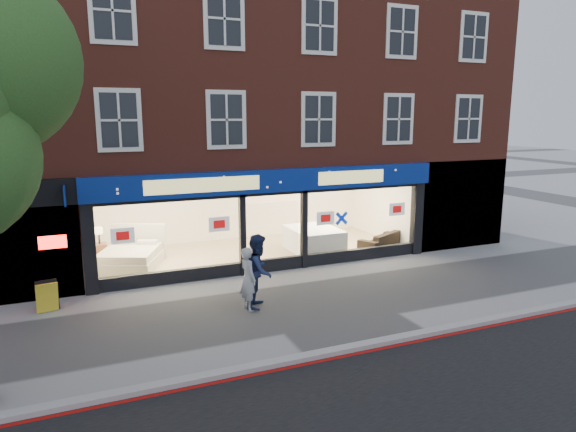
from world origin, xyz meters
TOP-DOWN VIEW (x-y plane):
  - ground at (0.00, 0.00)m, footprint 120.00×120.00m
  - kerb_line at (0.00, -3.10)m, footprint 60.00×0.10m
  - kerb_stone at (0.00, -2.90)m, footprint 60.00×0.25m
  - showroom_floor at (0.00, 5.25)m, footprint 11.00×4.50m
  - building at (-0.02, 6.93)m, footprint 19.00×8.26m
  - display_bed at (-4.22, 5.02)m, footprint 2.47×2.67m
  - bedside_table at (-5.10, 6.26)m, footprint 0.45×0.45m
  - mattress_stack at (2.10, 4.49)m, footprint 1.65×2.09m
  - sofa at (4.60, 3.92)m, footprint 2.15×1.56m
  - a_board at (-6.60, 2.03)m, footprint 0.58×0.43m
  - pedestrian_grey at (-1.83, 0.21)m, footprint 0.47×0.65m
  - pedestrian_blue at (-1.50, 0.31)m, footprint 1.11×1.18m

SIDE VIEW (x-z plane):
  - ground at x=0.00m, z-range 0.00..0.00m
  - kerb_line at x=0.00m, z-range 0.00..0.01m
  - showroom_floor at x=0.00m, z-range 0.00..0.10m
  - kerb_stone at x=0.00m, z-range 0.00..0.12m
  - bedside_table at x=-5.10m, z-range 0.10..0.65m
  - sofa at x=4.60m, z-range 0.10..0.69m
  - a_board at x=-6.60m, z-range 0.00..0.81m
  - display_bed at x=-4.22m, z-range -0.17..1.05m
  - mattress_stack at x=2.10m, z-range 0.10..0.93m
  - pedestrian_grey at x=-1.83m, z-range 0.00..1.65m
  - pedestrian_blue at x=-1.50m, z-range 0.00..1.93m
  - building at x=-0.02m, z-range 1.52..11.82m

